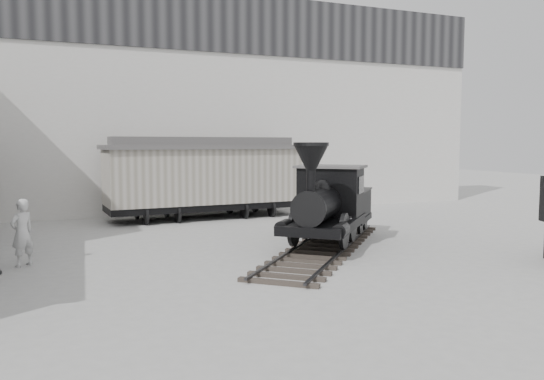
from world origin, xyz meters
name	(u,v)px	position (x,y,z in m)	size (l,w,h in m)	color
ground	(304,279)	(0.00, 0.00, 0.00)	(90.00, 90.00, 0.00)	#9E9E9B
north_wall	(179,103)	(0.00, 14.98, 5.55)	(34.00, 2.51, 11.00)	silver
locomotive	(328,209)	(2.69, 3.80, 1.26)	(7.95, 8.68, 3.42)	#2C2522
boxcar	(205,176)	(0.52, 11.96, 1.98)	(9.40, 3.47, 3.78)	black
visitor_a	(22,233)	(-6.79, 4.30, 0.96)	(0.70, 0.46, 1.93)	silver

